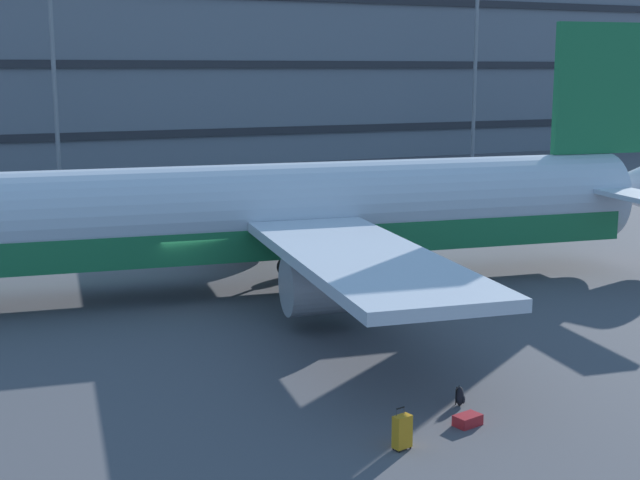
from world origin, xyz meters
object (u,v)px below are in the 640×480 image
Objects in this scene: suitcase_black at (468,420)px; backpack_small at (460,397)px; airliner at (277,215)px; suitcase_large at (402,431)px.

backpack_small reaches higher than suitcase_black.
airliner is 37.24× the size of suitcase_large.
suitcase_black is 1.33m from backpack_small.
backpack_small is (2.76, 1.77, -0.19)m from suitcase_large.
airliner reaches higher than suitcase_black.
suitcase_large is 1.78× the size of backpack_small.
suitcase_large is 3.28m from backpack_small.
airliner is 14.23m from backpack_small.
suitcase_large is (-3.11, -15.73, -2.57)m from airliner.
backpack_small is (-0.35, -13.96, -2.76)m from airliner.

